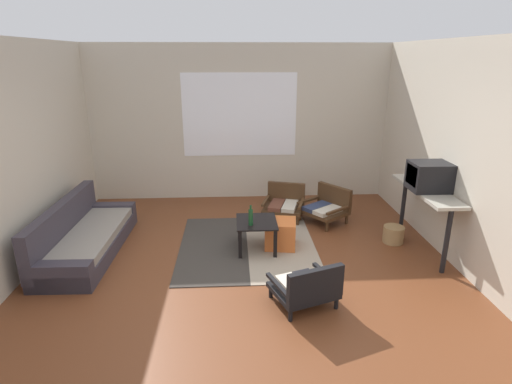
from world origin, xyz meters
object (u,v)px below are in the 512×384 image
object	(u,v)px
coffee_table	(257,227)
glass_bottle	(251,217)
crt_television	(430,176)
armchair_corner	(327,206)
armchair_striped_foreground	(307,287)
clay_vase	(417,174)
ottoman_orange	(281,234)
armchair_by_window	(284,202)
couch	(84,238)
console_shelf	(426,197)
wicker_basket	(393,234)

from	to	relation	value
coffee_table	glass_bottle	xyz separation A→B (m)	(-0.08, -0.12, 0.19)
crt_television	armchair_corner	bearing A→B (deg)	134.10
armchair_striped_foreground	clay_vase	world-z (taller)	clay_vase
clay_vase	ottoman_orange	bearing A→B (deg)	-174.68
armchair_by_window	armchair_striped_foreground	xyz separation A→B (m)	(-0.07, -2.51, -0.02)
armchair_striped_foreground	armchair_corner	distance (m)	2.40
armchair_striped_foreground	clay_vase	xyz separation A→B (m)	(1.76, 1.60, 0.73)
armchair_corner	clay_vase	bearing A→B (deg)	-33.36
couch	armchair_striped_foreground	xyz separation A→B (m)	(2.73, -1.40, 0.02)
armchair_striped_foreground	clay_vase	bearing A→B (deg)	42.14
console_shelf	glass_bottle	xyz separation A→B (m)	(-2.29, -0.01, -0.23)
coffee_table	console_shelf	world-z (taller)	console_shelf
armchair_corner	ottoman_orange	distance (m)	1.20
armchair_striped_foreground	armchair_corner	bearing A→B (deg)	72.68
couch	armchair_corner	world-z (taller)	couch
coffee_table	console_shelf	xyz separation A→B (m)	(2.21, -0.11, 0.42)
armchair_corner	console_shelf	xyz separation A→B (m)	(1.05, -1.04, 0.49)
crt_television	wicker_basket	size ratio (longest dim) A/B	1.78
coffee_table	ottoman_orange	distance (m)	0.36
couch	ottoman_orange	size ratio (longest dim) A/B	5.18
couch	coffee_table	bearing A→B (deg)	-1.00
couch	ottoman_orange	world-z (taller)	couch
ottoman_orange	armchair_corner	bearing A→B (deg)	46.43
armchair_striped_foreground	crt_television	world-z (taller)	crt_television
armchair_by_window	ottoman_orange	world-z (taller)	armchair_by_window
crt_television	wicker_basket	world-z (taller)	crt_television
armchair_by_window	armchair_striped_foreground	world-z (taller)	armchair_by_window
crt_television	console_shelf	bearing A→B (deg)	86.07
ottoman_orange	console_shelf	distance (m)	1.96
armchair_corner	crt_television	size ratio (longest dim) A/B	1.67
glass_bottle	wicker_basket	bearing A→B (deg)	6.56
glass_bottle	armchair_by_window	bearing A→B (deg)	64.84
armchair_by_window	glass_bottle	xyz separation A→B (m)	(-0.60, -1.27, 0.27)
couch	armchair_striped_foreground	bearing A→B (deg)	-27.22
ottoman_orange	clay_vase	distance (m)	2.04
armchair_by_window	wicker_basket	xyz separation A→B (m)	(1.41, -1.04, -0.13)
clay_vase	glass_bottle	bearing A→B (deg)	-171.18
ottoman_orange	clay_vase	world-z (taller)	clay_vase
coffee_table	wicker_basket	distance (m)	1.94
couch	wicker_basket	xyz separation A→B (m)	(4.21, 0.07, -0.09)
couch	armchair_corner	size ratio (longest dim) A/B	2.48
armchair_striped_foreground	console_shelf	xyz separation A→B (m)	(1.76, 1.25, 0.51)
coffee_table	armchair_corner	xyz separation A→B (m)	(1.15, 0.92, -0.07)
crt_television	clay_vase	bearing A→B (deg)	89.54
ottoman_orange	clay_vase	xyz separation A→B (m)	(1.88, 0.17, 0.77)
clay_vase	wicker_basket	bearing A→B (deg)	-156.14
armchair_by_window	ottoman_orange	xyz separation A→B (m)	(-0.18, -1.09, -0.06)
couch	crt_television	xyz separation A→B (m)	(4.49, -0.20, 0.83)
couch	coffee_table	size ratio (longest dim) A/B	3.49
armchair_corner	console_shelf	world-z (taller)	console_shelf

